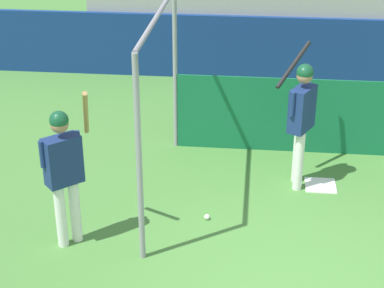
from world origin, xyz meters
name	(u,v)px	position (x,y,z in m)	size (l,w,h in m)	color
outfield_wall	(284,49)	(0.00, 6.96, 0.66)	(24.00, 0.12, 1.32)	navy
bleacher_section	(285,4)	(0.00, 8.23, 1.30)	(8.15, 2.40, 2.60)	#9E9E99
batting_cage	(286,98)	(-0.09, 3.07, 1.12)	(3.49, 3.18, 2.59)	gray
home_plate	(320,185)	(0.46, 2.51, 0.01)	(0.44, 0.44, 0.02)	white
player_batter	(301,113)	(0.10, 2.52, 1.12)	(0.59, 0.94, 1.97)	white
player_waiting	(64,166)	(-2.74, 0.74, 1.07)	(0.60, 0.72, 2.02)	white
baseball	(207,217)	(-1.10, 1.43, 0.04)	(0.07, 0.07, 0.07)	white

